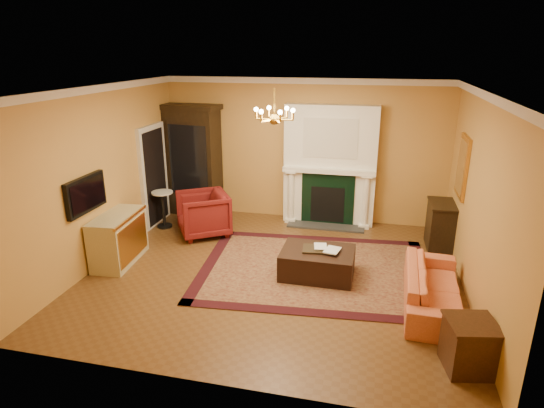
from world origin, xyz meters
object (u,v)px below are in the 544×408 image
(commode, at_px, (118,238))
(end_table, at_px, (469,347))
(coral_sofa, at_px, (434,282))
(leather_ottoman, at_px, (317,263))
(wingback_armchair, at_px, (203,212))
(pedestal_table, at_px, (163,207))
(china_cabinet, at_px, (193,163))
(console_table, at_px, (440,226))

(commode, relative_size, end_table, 1.97)
(coral_sofa, distance_m, leather_ottoman, 1.83)
(wingback_armchair, distance_m, end_table, 5.47)
(pedestal_table, height_order, leather_ottoman, pedestal_table)
(china_cabinet, distance_m, end_table, 6.76)
(china_cabinet, distance_m, commode, 2.79)
(end_table, relative_size, leather_ottoman, 0.51)
(console_table, bearing_deg, leather_ottoman, -142.73)
(wingback_armchair, bearing_deg, console_table, 62.24)
(end_table, distance_m, leather_ottoman, 2.76)
(coral_sofa, height_order, console_table, console_table)
(coral_sofa, relative_size, end_table, 3.33)
(wingback_armchair, xyz_separation_m, coral_sofa, (4.21, -1.78, -0.09))
(console_table, bearing_deg, coral_sofa, -99.59)
(coral_sofa, bearing_deg, commode, 89.17)
(end_table, bearing_deg, console_table, 89.03)
(china_cabinet, distance_m, wingback_armchair, 1.51)
(pedestal_table, height_order, console_table, console_table)
(wingback_armchair, bearing_deg, pedestal_table, -133.99)
(end_table, xyz_separation_m, console_table, (0.06, 3.55, 0.13))
(china_cabinet, distance_m, pedestal_table, 1.26)
(console_table, bearing_deg, china_cabinet, 170.22)
(china_cabinet, bearing_deg, leather_ottoman, -30.66)
(coral_sofa, height_order, end_table, coral_sofa)
(pedestal_table, height_order, commode, commode)
(pedestal_table, relative_size, commode, 0.67)
(commode, xyz_separation_m, coral_sofa, (5.19, -0.29, -0.05))
(china_cabinet, relative_size, end_table, 3.94)
(commode, distance_m, coral_sofa, 5.20)
(coral_sofa, bearing_deg, wingback_armchair, 69.41)
(pedestal_table, bearing_deg, china_cabinet, 73.18)
(coral_sofa, bearing_deg, leather_ottoman, 75.21)
(china_cabinet, height_order, end_table, china_cabinet)
(pedestal_table, relative_size, coral_sofa, 0.39)
(china_cabinet, distance_m, console_table, 5.29)
(china_cabinet, distance_m, leather_ottoman, 4.05)
(pedestal_table, bearing_deg, leather_ottoman, -22.73)
(commode, bearing_deg, console_table, 14.34)
(china_cabinet, height_order, commode, china_cabinet)
(leather_ottoman, bearing_deg, wingback_armchair, 153.75)
(pedestal_table, distance_m, commode, 1.68)
(coral_sofa, xyz_separation_m, leather_ottoman, (-1.75, 0.54, -0.15))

